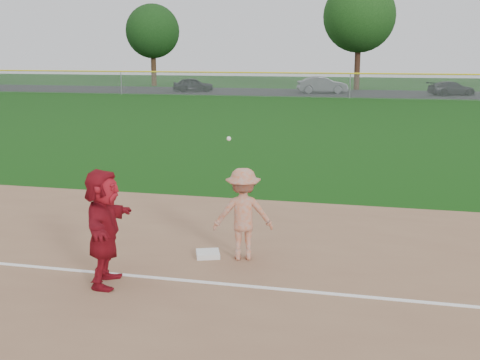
% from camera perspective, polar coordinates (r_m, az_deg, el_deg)
% --- Properties ---
extents(ground, '(160.00, 160.00, 0.00)m').
position_cam_1_polar(ground, '(10.95, -1.84, -8.29)').
color(ground, '#103E0B').
rests_on(ground, ground).
extents(foul_line, '(60.00, 0.10, 0.01)m').
position_cam_1_polar(foul_line, '(10.22, -3.03, -9.68)').
color(foul_line, white).
rests_on(foul_line, infield_dirt).
extents(parking_asphalt, '(120.00, 10.00, 0.01)m').
position_cam_1_polar(parking_asphalt, '(56.09, 10.70, 8.09)').
color(parking_asphalt, black).
rests_on(parking_asphalt, ground).
extents(first_base, '(0.55, 0.55, 0.10)m').
position_cam_1_polar(first_base, '(11.44, -3.06, -7.02)').
color(first_base, white).
rests_on(first_base, infield_dirt).
extents(base_runner, '(0.93, 1.89, 1.96)m').
position_cam_1_polar(base_runner, '(10.09, -12.80, -4.42)').
color(base_runner, maroon).
rests_on(base_runner, infield_dirt).
extents(car_left, '(4.10, 2.91, 1.30)m').
position_cam_1_polar(car_left, '(57.50, -4.47, 9.01)').
color(car_left, black).
rests_on(car_left, parking_asphalt).
extents(car_mid, '(4.76, 2.69, 1.49)m').
position_cam_1_polar(car_mid, '(55.70, 7.81, 8.93)').
color(car_mid, '#4F5156').
rests_on(car_mid, parking_asphalt).
extents(car_right, '(4.43, 3.23, 1.19)m').
position_cam_1_polar(car_right, '(55.43, 19.43, 8.19)').
color(car_right, black).
rests_on(car_right, parking_asphalt).
extents(first_base_play, '(1.24, 0.91, 2.31)m').
position_cam_1_polar(first_base_play, '(11.09, 0.30, -3.24)').
color(first_base_play, '#A4A5A7').
rests_on(first_base_play, infield_dirt).
extents(outfield_fence, '(110.00, 0.12, 110.00)m').
position_cam_1_polar(outfield_fence, '(50.00, 10.44, 9.87)').
color(outfield_fence, '#999EA0').
rests_on(outfield_fence, ground).
extents(tree_1, '(5.80, 5.80, 8.75)m').
position_cam_1_polar(tree_1, '(67.60, -8.29, 13.78)').
color(tree_1, '#392414').
rests_on(tree_1, ground).
extents(tree_2, '(7.00, 7.00, 10.58)m').
position_cam_1_polar(tree_2, '(61.54, 11.24, 14.99)').
color(tree_2, '#321D12').
rests_on(tree_2, ground).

